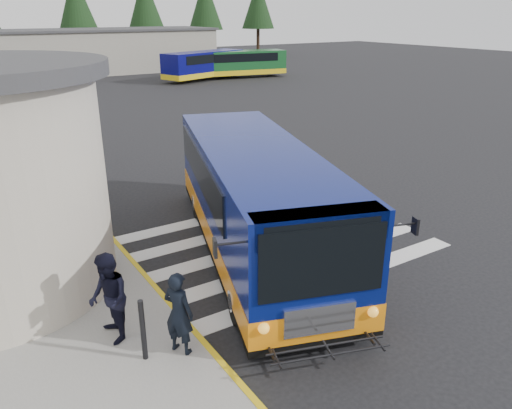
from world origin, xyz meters
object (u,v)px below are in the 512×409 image
bollard (143,330)px  far_bus_b (242,63)px  transit_bus (256,203)px  pedestrian_a (179,313)px  pedestrian_b (109,299)px  far_bus_a (204,64)px

bollard → far_bus_b: far_bus_b is taller
transit_bus → pedestrian_a: (-3.44, -2.88, -0.39)m
far_bus_b → transit_bus: bearing=158.5°
pedestrian_b → bollard: pedestrian_b is taller
transit_bus → pedestrian_a: bearing=-121.6°
far_bus_b → far_bus_a: bearing=92.3°
far_bus_b → pedestrian_b: bearing=154.6°
transit_bus → bollard: size_ratio=8.60×
bollard → far_bus_b: 40.90m
far_bus_b → bollard: bearing=155.6°
pedestrian_b → bollard: size_ratio=1.48×
pedestrian_a → bollard: 0.66m
bollard → far_bus_b: bearing=56.4°
pedestrian_a → pedestrian_b: size_ratio=0.91×
bollard → far_bus_a: size_ratio=0.14×
transit_bus → far_bus_a: transit_bus is taller
transit_bus → pedestrian_a: transit_bus is taller
pedestrian_a → bollard: (-0.62, 0.14, -0.20)m
transit_bus → far_bus_b: transit_bus is taller
transit_bus → far_bus_b: size_ratio=1.20×
far_bus_a → transit_bus: bearing=136.7°
pedestrian_b → far_bus_b: far_bus_b is taller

